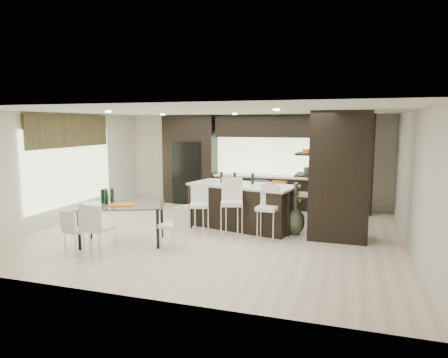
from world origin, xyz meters
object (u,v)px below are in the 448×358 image
(kitchen_island, at_px, (242,206))
(stool_right, at_px, (267,218))
(stool_left, at_px, (199,214))
(bench, at_px, (272,207))
(chair_near, at_px, (99,231))
(dining_table, at_px, (123,224))
(floor_vase, at_px, (295,209))
(chair_far, at_px, (77,233))
(chair_end, at_px, (173,229))
(stool_mid, at_px, (232,214))

(kitchen_island, xyz_separation_m, stool_right, (0.76, -0.84, -0.05))
(kitchen_island, bearing_deg, stool_left, -119.25)
(bench, distance_m, chair_near, 4.74)
(dining_table, bearing_deg, floor_vase, 7.33)
(kitchen_island, bearing_deg, chair_far, -119.23)
(bench, bearing_deg, stool_right, -66.08)
(stool_right, relative_size, bench, 0.65)
(bench, xyz_separation_m, dining_table, (-2.45, -3.25, 0.13))
(stool_left, height_order, stool_right, stool_right)
(stool_right, xyz_separation_m, chair_end, (-1.63, -1.14, -0.07))
(stool_mid, xyz_separation_m, chair_near, (-1.99, -1.92, -0.06))
(stool_left, bearing_deg, kitchen_island, 30.62)
(kitchen_island, distance_m, chair_far, 3.72)
(stool_right, height_order, chair_far, stool_right)
(stool_mid, height_order, chair_end, stool_mid)
(stool_mid, xyz_separation_m, dining_table, (-1.99, -1.12, -0.11))
(stool_left, distance_m, dining_table, 1.68)
(stool_left, xyz_separation_m, chair_end, (-0.10, -1.15, -0.04))
(chair_near, xyz_separation_m, chair_far, (-0.52, 0.04, -0.08))
(stool_left, relative_size, floor_vase, 0.77)
(stool_right, distance_m, bench, 2.14)
(stool_mid, bearing_deg, stool_left, 161.96)
(chair_far, bearing_deg, chair_end, 40.63)
(chair_near, bearing_deg, bench, 64.31)
(stool_left, distance_m, chair_end, 1.15)
(stool_mid, bearing_deg, bench, 62.15)
(bench, bearing_deg, chair_end, -96.39)
(floor_vase, distance_m, chair_near, 4.14)
(chair_far, distance_m, chair_end, 1.82)
(stool_mid, bearing_deg, chair_far, -159.02)
(kitchen_island, bearing_deg, dining_table, -121.80)
(stool_right, height_order, chair_end, stool_right)
(stool_right, distance_m, chair_end, 1.99)
(chair_end, bearing_deg, stool_mid, -24.01)
(kitchen_island, bearing_deg, stool_mid, -76.63)
(bench, bearing_deg, kitchen_island, -94.18)
(dining_table, height_order, chair_end, dining_table)
(kitchen_island, height_order, stool_right, kitchen_island)
(dining_table, bearing_deg, bench, 32.29)
(chair_end, bearing_deg, chair_near, 138.77)
(kitchen_island, height_order, bench, kitchen_island)
(stool_mid, relative_size, bench, 0.72)
(dining_table, bearing_deg, chair_near, -110.69)
(stool_mid, xyz_separation_m, floor_vase, (1.28, 0.62, 0.06))
(chair_near, relative_size, chair_far, 1.22)
(stool_mid, relative_size, stool_right, 1.10)
(stool_left, bearing_deg, chair_end, -111.52)
(stool_right, distance_m, floor_vase, 0.80)
(chair_far, bearing_deg, stool_right, 46.11)
(stool_mid, xyz_separation_m, chair_far, (-2.51, -1.87, -0.14))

